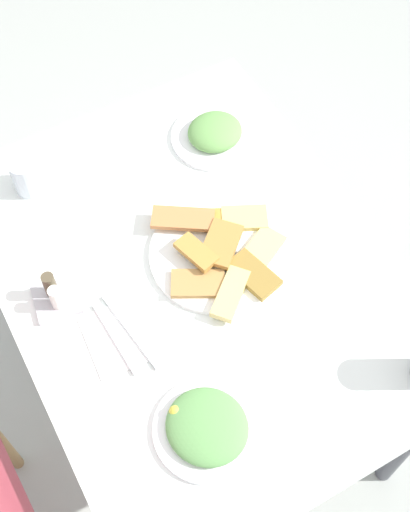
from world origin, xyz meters
name	(u,v)px	position (x,y,z in m)	size (l,w,h in m)	color
ground_plane	(199,392)	(0.00, 0.00, 0.00)	(6.00, 6.00, 0.00)	#A7AEA7
dining_table	(197,289)	(0.00, 0.00, 0.63)	(1.05, 0.79, 0.72)	white
pide_platter	(220,253)	(0.00, -0.06, 0.73)	(0.32, 0.30, 0.04)	white
salad_plate_greens	(215,134)	(0.30, -0.21, 0.73)	(0.21, 0.21, 0.05)	white
salad_plate_rice	(207,427)	(-0.31, 0.15, 0.73)	(0.20, 0.20, 0.04)	white
drinking_glass	(28,175)	(0.38, 0.23, 0.76)	(0.07, 0.07, 0.09)	silver
paper_napkin	(124,335)	(-0.06, 0.20, 0.72)	(0.15, 0.15, 0.00)	white
fork	(132,330)	(-0.06, 0.18, 0.72)	(0.20, 0.02, 0.01)	silver
spoon	(116,338)	(-0.06, 0.22, 0.72)	(0.18, 0.01, 0.01)	silver
condiment_caddy	(55,296)	(0.07, 0.29, 0.74)	(0.10, 0.10, 0.08)	#B2B2B7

